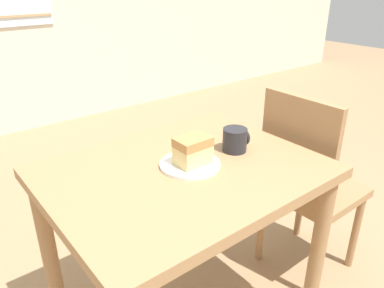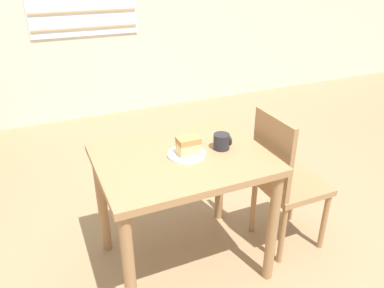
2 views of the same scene
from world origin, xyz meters
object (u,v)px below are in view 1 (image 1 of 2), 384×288
object	(u,v)px
dining_table_near	(184,198)
chair_near_window	(307,183)
plate	(190,164)
cake_slice	(193,151)
coffee_mug	(236,140)

from	to	relation	value
dining_table_near	chair_near_window	xyz separation A→B (m)	(0.65, -0.08, -0.14)
chair_near_window	plate	bearing A→B (deg)	83.11
chair_near_window	plate	distance (m)	0.68
dining_table_near	plate	xyz separation A→B (m)	(0.02, -0.01, 0.13)
plate	cake_slice	bearing A→B (deg)	-56.49
cake_slice	coffee_mug	world-z (taller)	cake_slice
coffee_mug	dining_table_near	bearing A→B (deg)	176.97
chair_near_window	plate	xyz separation A→B (m)	(-0.62, 0.08, 0.27)
coffee_mug	plate	bearing A→B (deg)	178.06
plate	coffee_mug	distance (m)	0.22
cake_slice	coffee_mug	xyz separation A→B (m)	(0.21, 0.00, -0.02)
dining_table_near	chair_near_window	bearing A→B (deg)	-7.10
dining_table_near	chair_near_window	size ratio (longest dim) A/B	1.00
cake_slice	coffee_mug	bearing A→B (deg)	0.55
dining_table_near	cake_slice	xyz separation A→B (m)	(0.03, -0.01, 0.19)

